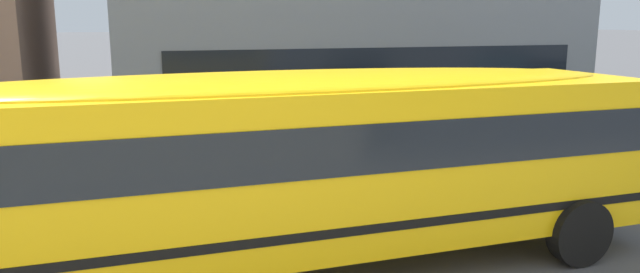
% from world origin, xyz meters
% --- Properties ---
extents(ground_plane, '(400.00, 400.00, 0.00)m').
position_xyz_m(ground_plane, '(0.00, 0.00, 0.00)').
color(ground_plane, '#4C4C4F').
extents(sidewalk_far, '(120.00, 3.00, 0.01)m').
position_xyz_m(sidewalk_far, '(0.00, 8.18, 0.01)').
color(sidewalk_far, gray).
rests_on(sidewalk_far, ground_plane).
extents(lane_centreline, '(110.00, 0.16, 0.01)m').
position_xyz_m(lane_centreline, '(0.00, 0.00, 0.00)').
color(lane_centreline, silver).
rests_on(lane_centreline, ground_plane).
extents(school_bus, '(12.18, 2.92, 2.72)m').
position_xyz_m(school_bus, '(0.08, -1.83, 1.62)').
color(school_bus, yellow).
rests_on(school_bus, ground_plane).
extents(parked_car_beige_near_corner, '(3.98, 2.03, 1.64)m').
position_xyz_m(parked_car_beige_near_corner, '(7.94, 5.48, 0.84)').
color(parked_car_beige_near_corner, '#C1B28E').
rests_on(parked_car_beige_near_corner, ground_plane).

